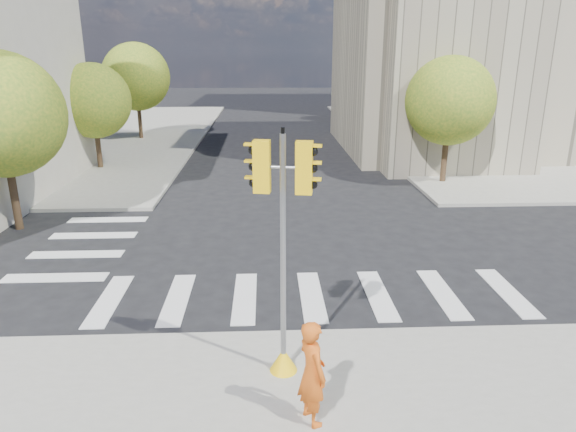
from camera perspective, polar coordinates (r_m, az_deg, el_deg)
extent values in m
plane|color=black|center=(15.86, 2.35, -5.63)|extent=(160.00, 160.00, 0.00)
cube|color=gray|center=(46.17, 25.24, 8.43)|extent=(28.00, 40.00, 0.15)
cube|color=gray|center=(45.04, -27.34, 7.94)|extent=(28.00, 40.00, 0.15)
cube|color=gray|center=(39.05, 26.66, 17.09)|extent=(26.00, 14.00, 14.00)
cube|color=gray|center=(31.24, 17.62, 18.34)|extent=(8.00, 8.00, 14.00)
cylinder|color=#382616|center=(21.28, -28.11, 1.87)|extent=(0.28, 0.28, 2.45)
sphere|color=#3A6B1E|center=(20.76, -29.32, 9.80)|extent=(4.40, 4.40, 4.40)
cylinder|color=#382616|center=(30.40, -20.28, 6.86)|extent=(0.28, 0.28, 2.17)
sphere|color=#3A6B1E|center=(30.05, -20.84, 11.88)|extent=(4.00, 4.00, 4.00)
cylinder|color=#382616|center=(39.89, -16.11, 9.99)|extent=(0.28, 0.28, 2.62)
sphere|color=#3A6B1E|center=(39.62, -16.53, 14.61)|extent=(4.80, 4.80, 4.80)
cylinder|color=#382616|center=(26.52, 16.97, 5.95)|extent=(0.28, 0.28, 2.38)
sphere|color=#3A6B1E|center=(26.12, 17.54, 12.11)|extent=(4.20, 4.20, 4.20)
cylinder|color=#382616|center=(37.87, 11.07, 9.88)|extent=(0.28, 0.28, 2.52)
sphere|color=#3A6B1E|center=(37.59, 11.36, 14.56)|extent=(4.60, 4.60, 4.60)
cylinder|color=#382616|center=(49.55, 7.86, 11.72)|extent=(0.28, 0.28, 2.27)
sphere|color=#3A6B1E|center=(49.34, 8.00, 14.88)|extent=(4.00, 4.00, 4.00)
cylinder|color=black|center=(30.05, 15.90, 13.08)|extent=(0.12, 0.12, 8.00)
cube|color=black|center=(30.02, 16.59, 20.69)|extent=(0.35, 0.18, 0.22)
cylinder|color=black|center=(43.55, 10.12, 14.76)|extent=(0.12, 0.12, 8.00)
cube|color=black|center=(43.53, 10.42, 20.02)|extent=(0.35, 0.18, 0.22)
cone|color=yellow|center=(10.73, -0.51, -15.64)|extent=(0.56, 0.56, 0.50)
cylinder|color=gray|center=(9.71, -0.54, -5.00)|extent=(0.11, 0.11, 4.80)
cylinder|color=black|center=(9.05, -0.59, 9.46)|extent=(0.07, 0.07, 0.12)
cylinder|color=gray|center=(9.16, -0.57, 5.43)|extent=(0.90, 0.21, 0.06)
cube|color=yellow|center=(9.22, -2.93, 5.49)|extent=(0.33, 0.27, 0.95)
cube|color=yellow|center=(9.12, 1.80, 5.37)|extent=(0.33, 0.27, 0.95)
imported|color=#D65714|center=(9.12, 2.69, -16.97)|extent=(0.71, 0.83, 1.93)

